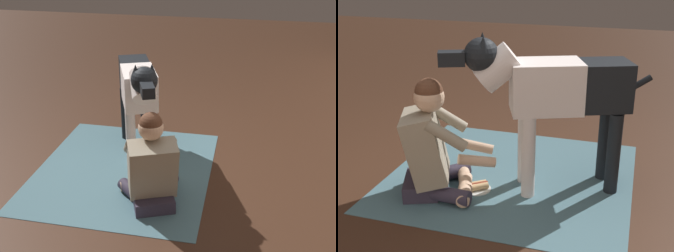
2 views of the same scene
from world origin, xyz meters
The scene contains 5 objects.
ground_plane centered at (0.00, 0.00, 0.00)m, with size 15.56×15.56×0.00m, color #402619.
area_rug centered at (0.04, -0.16, 0.00)m, with size 1.85×1.71×0.01m, color slate.
person_sitting_on_floor centered at (0.50, 0.24, 0.36)m, with size 0.73×0.61×0.86m.
large_dog centered at (-0.29, -0.08, 0.75)m, with size 1.40×0.68×1.15m.
hot_dog_on_plate centered at (0.22, 0.12, 0.03)m, with size 0.21×0.21×0.06m.
Camera 1 is at (3.44, 0.98, 2.21)m, focal length 44.39 mm.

